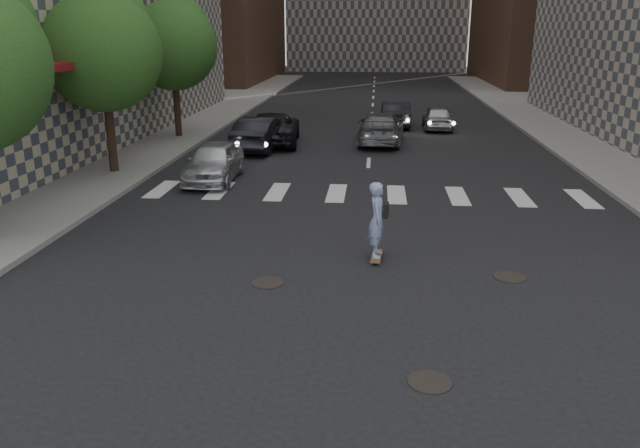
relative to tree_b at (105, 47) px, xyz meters
The scene contains 14 objects.
ground 15.33m from the tree_b, 49.67° to the right, with size 160.00×160.00×0.00m, color black.
sidewalk_left 11.18m from the tree_b, 119.65° to the left, with size 13.00×80.00×0.15m, color gray.
tree_b is the anchor object (origin of this frame).
tree_c 8.00m from the tree_b, 90.00° to the left, with size 4.20×4.20×6.60m.
manhole_a 17.92m from the tree_b, 52.00° to the right, with size 0.70×0.70×0.02m, color black.
manhole_b 13.26m from the tree_b, 53.12° to the right, with size 0.70×0.70×0.02m, color black.
manhole_c 16.36m from the tree_b, 35.62° to the right, with size 0.70×0.70×0.02m, color black.
skateboarder 13.34m from the tree_b, 40.16° to the right, with size 0.50×0.97×1.90m.
silver_sedan 5.64m from the tree_b, 10.73° to the right, with size 1.65×4.11×1.40m, color silver.
traffic_car_a 7.99m from the tree_b, 49.15° to the left, with size 1.59×4.55×1.50m, color black.
traffic_car_b 13.03m from the tree_b, 36.78° to the left, with size 2.05×5.04×1.46m, color #56585D.
traffic_car_c 9.25m from the tree_b, 54.95° to the left, with size 2.45×5.32×1.48m, color black.
traffic_car_d 18.18m from the tree_b, 42.68° to the left, with size 1.54×3.84×1.31m, color #9DA0A4.
traffic_car_e 17.23m from the tree_b, 50.06° to the left, with size 1.48×4.25×1.40m, color black.
Camera 1 is at (0.24, -11.17, 5.31)m, focal length 35.00 mm.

